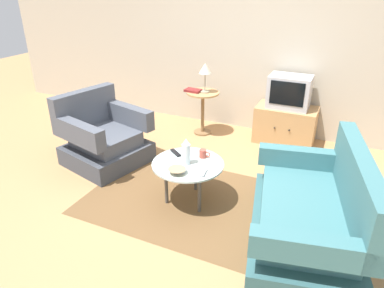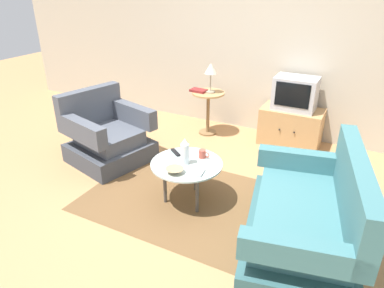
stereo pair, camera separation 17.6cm
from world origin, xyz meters
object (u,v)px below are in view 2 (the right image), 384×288
(armchair, at_px, (107,137))
(table_lamp, at_px, (211,70))
(tv_remote_dark, at_px, (175,152))
(mug, at_px, (203,154))
(vase, at_px, (185,151))
(book, at_px, (199,90))
(tv_stand, at_px, (291,126))
(bowl, at_px, (175,171))
(tv_remote_silver, at_px, (201,173))
(coffee_table, at_px, (186,167))
(side_table, at_px, (208,104))
(television, at_px, (295,93))
(couch, at_px, (307,220))

(armchair, distance_m, table_lamp, 1.73)
(armchair, relative_size, tv_remote_dark, 6.52)
(table_lamp, relative_size, mug, 3.49)
(vase, xyz_separation_m, mug, (0.11, 0.19, -0.09))
(mug, xyz_separation_m, book, (-0.80, 1.51, 0.17))
(vase, height_order, mug, vase)
(table_lamp, xyz_separation_m, vase, (0.53, -1.74, -0.39))
(tv_stand, distance_m, bowl, 2.27)
(book, bearing_deg, armchair, -112.45)
(vase, distance_m, tv_remote_dark, 0.28)
(tv_remote_dark, xyz_separation_m, tv_remote_silver, (0.44, -0.26, 0.00))
(coffee_table, distance_m, tv_stand, 2.05)
(tv_stand, xyz_separation_m, tv_remote_silver, (-0.40, -2.06, 0.20))
(armchair, bearing_deg, side_table, 163.99)
(television, relative_size, vase, 2.01)
(coffee_table, relative_size, television, 1.32)
(side_table, distance_m, table_lamp, 0.51)
(mug, height_order, bowl, mug)
(side_table, xyz_separation_m, tv_remote_silver, (0.79, -1.85, -0.00))
(coffee_table, xyz_separation_m, side_table, (-0.57, 1.73, 0.05))
(tv_stand, relative_size, table_lamp, 1.94)
(television, height_order, bowl, television)
(armchair, height_order, vase, armchair)
(side_table, xyz_separation_m, television, (1.20, 0.23, 0.28))
(television, distance_m, mug, 1.87)
(couch, height_order, bowl, couch)
(couch, xyz_separation_m, tv_remote_dark, (-1.47, 0.31, 0.17))
(coffee_table, relative_size, side_table, 1.14)
(armchair, xyz_separation_m, coffee_table, (1.37, -0.37, 0.10))
(couch, relative_size, table_lamp, 3.86)
(vase, bearing_deg, table_lamp, 106.83)
(side_table, relative_size, vase, 2.32)
(armchair, height_order, tv_stand, armchair)
(armchair, relative_size, couch, 0.66)
(side_table, xyz_separation_m, vase, (0.56, -1.74, 0.13))
(vase, relative_size, tv_remote_dark, 1.68)
(couch, relative_size, television, 2.93)
(armchair, distance_m, tv_stand, 2.54)
(armchair, relative_size, television, 1.93)
(side_table, height_order, mug, side_table)
(vase, bearing_deg, coffee_table, 39.00)
(mug, bearing_deg, television, 73.21)
(couch, distance_m, coffee_table, 1.28)
(coffee_table, xyz_separation_m, tv_stand, (0.63, 1.94, -0.15))
(television, relative_size, bowl, 3.15)
(tv_stand, relative_size, bowl, 4.65)
(mug, xyz_separation_m, bowl, (-0.10, -0.41, -0.02))
(television, relative_size, book, 2.29)
(television, xyz_separation_m, tv_remote_dark, (-0.84, -1.81, -0.28))
(side_table, xyz_separation_m, bowl, (0.56, -1.96, 0.01))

